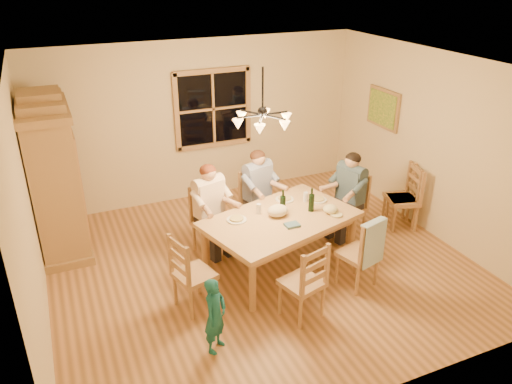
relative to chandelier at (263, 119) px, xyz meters
name	(u,v)px	position (x,y,z in m)	size (l,w,h in m)	color
floor	(262,264)	(0.00, 0.00, -2.08)	(5.50, 5.50, 0.00)	#8E5F33
ceiling	(263,67)	(0.00, 0.00, 0.62)	(5.50, 5.00, 0.02)	white
wall_back	(202,121)	(0.00, 2.50, -0.73)	(5.50, 0.02, 2.70)	beige
wall_left	(27,215)	(-2.75, 0.00, -0.73)	(0.02, 5.00, 2.70)	beige
wall_right	(433,145)	(2.75, 0.00, -0.73)	(0.02, 5.00, 2.70)	beige
window	(213,109)	(0.20, 2.47, -0.53)	(1.30, 0.06, 1.30)	black
painting	(383,108)	(2.71, 1.20, -0.48)	(0.06, 0.78, 0.64)	#9C6D43
chandelier	(263,119)	(0.00, 0.00, 0.00)	(0.77, 0.68, 0.71)	black
armoire	(55,180)	(-2.42, 1.60, -1.02)	(0.66, 1.40, 2.30)	#9C6D43
dining_table	(281,224)	(0.21, -0.14, -1.41)	(2.21, 1.68, 0.76)	#B57C50
chair_far_left	(211,232)	(-0.52, 0.62, -1.77)	(0.54, 0.52, 0.99)	#A06B46
chair_far_right	(258,214)	(0.32, 0.85, -1.77)	(0.54, 0.52, 0.99)	#A06B46
chair_near_left	(302,294)	(-0.01, -1.16, -1.77)	(0.54, 0.52, 0.99)	#A06B46
chair_near_right	(357,264)	(0.93, -0.89, -1.77)	(0.54, 0.52, 0.99)	#A06B46
chair_end_left	(195,285)	(-1.10, -0.51, -1.77)	(0.52, 0.54, 0.99)	#A06B46
chair_end_right	(347,217)	(1.51, 0.23, -1.77)	(0.52, 0.54, 0.99)	#A06B46
adult_woman	(210,198)	(-0.52, 0.62, -1.24)	(0.48, 0.51, 0.87)	beige
adult_plaid_man	(258,182)	(0.32, 0.85, -1.24)	(0.48, 0.51, 0.87)	navy
adult_slate_man	(350,185)	(1.51, 0.23, -1.24)	(0.51, 0.48, 0.87)	#3C5060
towel	(372,243)	(0.98, -1.08, -1.38)	(0.38, 0.10, 0.58)	#9DBED5
wine_bottle_a	(283,202)	(0.29, -0.03, -1.15)	(0.08, 0.08, 0.33)	black
wine_bottle_b	(311,200)	(0.66, -0.13, -1.15)	(0.08, 0.08, 0.33)	black
plate_woman	(237,220)	(-0.35, 0.01, -1.31)	(0.26, 0.26, 0.02)	white
plate_plaid	(285,199)	(0.49, 0.31, -1.31)	(0.26, 0.26, 0.02)	white
plate_slate	(317,200)	(0.90, 0.11, -1.31)	(0.26, 0.26, 0.02)	white
wine_glass_a	(259,209)	(-0.01, 0.08, -1.25)	(0.06, 0.06, 0.14)	silver
wine_glass_b	(306,197)	(0.73, 0.15, -1.25)	(0.06, 0.06, 0.14)	silver
cap	(330,209)	(0.87, -0.28, -1.26)	(0.20, 0.20, 0.11)	beige
napkin	(292,225)	(0.24, -0.41, -1.30)	(0.18, 0.14, 0.03)	#476B82
cloth_bundle	(278,211)	(0.19, -0.08, -1.24)	(0.28, 0.22, 0.15)	beige
child	(215,315)	(-1.11, -1.30, -1.64)	(0.32, 0.21, 0.88)	#175F68
chair_spare_front	(402,209)	(2.45, 0.13, -1.77)	(0.55, 0.56, 0.99)	#A06B46
chair_spare_back	(399,207)	(2.45, 0.20, -1.77)	(0.52, 0.53, 0.99)	#A06B46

